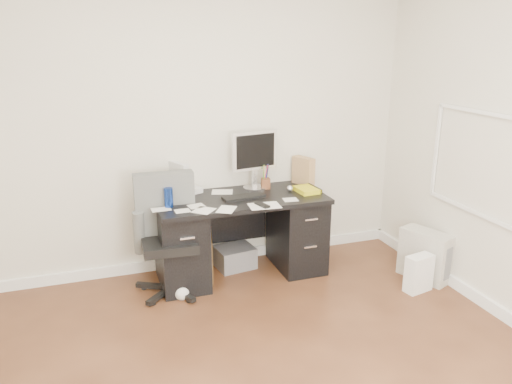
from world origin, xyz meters
TOP-DOWN VIEW (x-y plane):
  - room_shell at (0.03, 0.03)m, footprint 4.02×4.02m
  - desk at (0.30, 1.65)m, footprint 1.50×0.70m
  - loose_papers at (0.10, 1.60)m, footprint 1.10×0.60m
  - lcd_monitor at (0.49, 1.84)m, footprint 0.48×0.32m
  - keyboard at (0.32, 1.61)m, footprint 0.39×0.17m
  - computer_mouse at (0.77, 1.65)m, footprint 0.07×0.07m
  - travel_mug at (-0.35, 1.58)m, footprint 0.09×0.09m
  - white_binder at (-0.20, 1.90)m, footprint 0.21×0.28m
  - magazine_file at (0.99, 1.85)m, footprint 0.19×0.25m
  - pen_cup at (0.60, 1.83)m, footprint 0.11×0.11m
  - yellow_book at (0.92, 1.60)m, footprint 0.20×0.25m
  - paper_remote at (0.42, 1.35)m, footprint 0.28×0.23m
  - office_chair at (-0.38, 1.52)m, footprint 0.60×0.60m
  - pc_tower at (1.85, 1.03)m, footprint 0.35×0.49m
  - shopping_bag at (1.65, 0.84)m, footprint 0.27×0.22m
  - wicker_basket at (-0.16, 1.75)m, footprint 0.49×0.49m
  - desk_printer at (0.28, 1.81)m, footprint 0.38×0.33m

SIDE VIEW (x-z plane):
  - desk_printer at x=0.28m, z-range 0.00..0.20m
  - shopping_bag at x=1.65m, z-range 0.00..0.33m
  - wicker_basket at x=-0.16m, z-range 0.00..0.41m
  - pc_tower at x=1.85m, z-range 0.00..0.45m
  - desk at x=0.30m, z-range 0.02..0.77m
  - office_chair at x=-0.38m, z-range 0.00..1.02m
  - loose_papers at x=0.10m, z-range 0.75..0.75m
  - paper_remote at x=0.42m, z-range 0.75..0.77m
  - keyboard at x=0.32m, z-range 0.75..0.77m
  - yellow_book at x=0.92m, z-range 0.75..0.79m
  - computer_mouse at x=0.77m, z-range 0.75..0.81m
  - travel_mug at x=-0.35m, z-range 0.75..0.92m
  - pen_cup at x=0.60m, z-range 0.75..0.98m
  - magazine_file at x=0.99m, z-range 0.75..1.01m
  - white_binder at x=-0.20m, z-range 0.75..1.04m
  - lcd_monitor at x=0.49m, z-range 0.75..1.31m
  - room_shell at x=0.03m, z-range 0.30..3.01m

